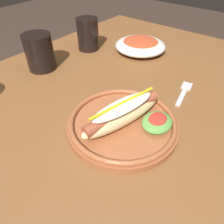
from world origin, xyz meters
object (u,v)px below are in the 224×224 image
(extra_cup, at_px, (88,34))
(soda_cup, at_px, (40,52))
(fork, at_px, (184,92))
(hot_dog_plate, at_px, (124,120))
(side_bowl, at_px, (140,45))

(extra_cup, bearing_deg, soda_cup, 176.50)
(soda_cup, distance_m, extra_cup, 0.20)
(fork, height_order, extra_cup, extra_cup)
(hot_dog_plate, relative_size, fork, 2.05)
(fork, relative_size, side_bowl, 0.66)
(soda_cup, xyz_separation_m, extra_cup, (0.20, -0.01, 0.00))
(side_bowl, bearing_deg, extra_cup, 121.82)
(soda_cup, bearing_deg, side_bowl, -30.06)
(soda_cup, bearing_deg, extra_cup, -3.50)
(hot_dog_plate, bearing_deg, fork, -12.53)
(hot_dog_plate, bearing_deg, soda_cup, 81.14)
(extra_cup, distance_m, side_bowl, 0.20)
(soda_cup, bearing_deg, hot_dog_plate, -98.86)
(fork, bearing_deg, extra_cup, 73.04)
(fork, height_order, side_bowl, side_bowl)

